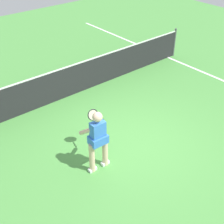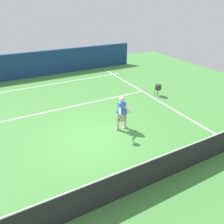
# 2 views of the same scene
# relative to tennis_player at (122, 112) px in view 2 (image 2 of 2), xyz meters

# --- Properties ---
(ground_plane) EXTENTS (25.21, 25.21, 0.00)m
(ground_plane) POSITION_rel_tennis_player_xyz_m (1.30, 0.08, -0.85)
(ground_plane) COLOR #4C9342
(court_back_wall) EXTENTS (14.32, 0.24, 1.83)m
(court_back_wall) POSITION_rel_tennis_player_xyz_m (1.30, -9.31, 0.07)
(court_back_wall) COLOR navy
(court_back_wall) RESTS_ON ground
(baseline_marking) EXTENTS (10.32, 0.10, 0.01)m
(baseline_marking) POSITION_rel_tennis_player_xyz_m (1.30, -7.11, -0.84)
(baseline_marking) COLOR white
(baseline_marking) RESTS_ON ground
(service_line_marking) EXTENTS (9.32, 0.10, 0.01)m
(service_line_marking) POSITION_rel_tennis_player_xyz_m (1.30, -3.18, -0.84)
(service_line_marking) COLOR white
(service_line_marking) RESTS_ON ground
(sideline_left_marking) EXTENTS (0.10, 17.39, 0.01)m
(sideline_left_marking) POSITION_rel_tennis_player_xyz_m (-3.36, 0.08, -0.84)
(sideline_left_marking) COLOR white
(sideline_left_marking) RESTS_ON ground
(court_net) EXTENTS (10.00, 0.08, 1.12)m
(court_net) POSITION_rel_tennis_player_xyz_m (1.30, 3.16, -0.32)
(court_net) COLOR #4C4C51
(court_net) RESTS_ON ground
(tennis_player) EXTENTS (0.81, 0.92, 1.55)m
(tennis_player) POSITION_rel_tennis_player_xyz_m (0.00, 0.00, 0.00)
(tennis_player) COLOR beige
(tennis_player) RESTS_ON ground
(tennis_ball_near) EXTENTS (0.07, 0.07, 0.07)m
(tennis_ball_near) POSITION_rel_tennis_player_xyz_m (-0.28, -6.97, -0.81)
(tennis_ball_near) COLOR #D1E533
(tennis_ball_near) RESTS_ON ground
(ball_hopper) EXTENTS (0.36, 0.36, 0.74)m
(ball_hopper) POSITION_rel_tennis_player_xyz_m (-3.76, -2.20, -0.30)
(ball_hopper) COLOR #333338
(ball_hopper) RESTS_ON ground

